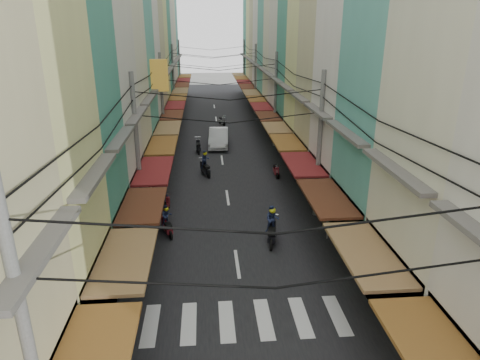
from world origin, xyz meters
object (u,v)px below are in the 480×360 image
market_umbrella (401,250)px  traffic_sign (329,204)px  white_car (219,146)px  bicycle (362,229)px

market_umbrella → traffic_sign: bearing=101.9°
white_car → market_umbrella: bearing=-72.3°
white_car → traffic_sign: bearing=-71.5°
white_car → bicycle: white_car is taller
bicycle → market_umbrella: 6.98m
traffic_sign → market_umbrella: bearing=-78.1°
traffic_sign → bicycle: bearing=23.9°
bicycle → traffic_sign: bearing=119.5°
white_car → traffic_sign: traffic_sign is taller
traffic_sign → white_car: bearing=105.1°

